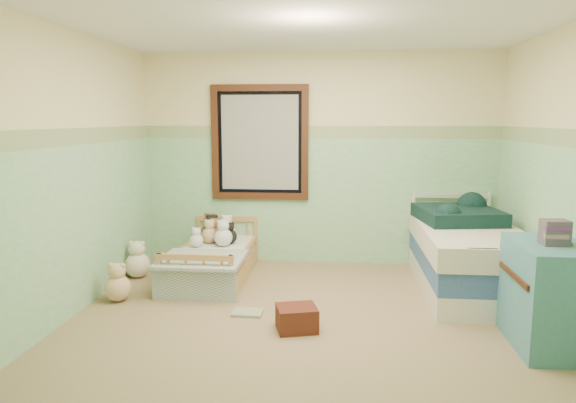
# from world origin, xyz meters

# --- Properties ---
(floor) EXTENTS (4.20, 3.60, 0.02)m
(floor) POSITION_xyz_m (0.00, 0.00, -0.01)
(floor) COLOR olive
(floor) RESTS_ON ground
(ceiling) EXTENTS (4.20, 3.60, 0.02)m
(ceiling) POSITION_xyz_m (0.00, 0.00, 2.51)
(ceiling) COLOR white
(ceiling) RESTS_ON wall_back
(wall_back) EXTENTS (4.20, 0.04, 2.50)m
(wall_back) POSITION_xyz_m (0.00, 1.80, 1.25)
(wall_back) COLOR beige
(wall_back) RESTS_ON floor
(wall_front) EXTENTS (4.20, 0.04, 2.50)m
(wall_front) POSITION_xyz_m (0.00, -1.80, 1.25)
(wall_front) COLOR beige
(wall_front) RESTS_ON floor
(wall_left) EXTENTS (0.04, 3.60, 2.50)m
(wall_left) POSITION_xyz_m (-2.10, 0.00, 1.25)
(wall_left) COLOR beige
(wall_left) RESTS_ON floor
(wall_right) EXTENTS (0.04, 3.60, 2.50)m
(wall_right) POSITION_xyz_m (2.10, 0.00, 1.25)
(wall_right) COLOR beige
(wall_right) RESTS_ON floor
(wainscot_mint) EXTENTS (4.20, 0.01, 1.50)m
(wainscot_mint) POSITION_xyz_m (0.00, 1.79, 0.75)
(wainscot_mint) COLOR #75B37D
(wainscot_mint) RESTS_ON floor
(border_strip) EXTENTS (4.20, 0.01, 0.15)m
(border_strip) POSITION_xyz_m (0.00, 1.79, 1.57)
(border_strip) COLOR #457947
(border_strip) RESTS_ON wall_back
(window_frame) EXTENTS (1.16, 0.06, 1.36)m
(window_frame) POSITION_xyz_m (-0.70, 1.76, 1.45)
(window_frame) COLOR #3F1C0D
(window_frame) RESTS_ON wall_back
(window_blinds) EXTENTS (0.92, 0.01, 1.12)m
(window_blinds) POSITION_xyz_m (-0.70, 1.77, 1.45)
(window_blinds) COLOR #B0B0A8
(window_blinds) RESTS_ON window_frame
(toddler_bed_frame) EXTENTS (0.76, 1.53, 0.20)m
(toddler_bed_frame) POSITION_xyz_m (-1.12, 1.05, 0.10)
(toddler_bed_frame) COLOR #9D643A
(toddler_bed_frame) RESTS_ON floor
(toddler_mattress) EXTENTS (0.70, 1.46, 0.12)m
(toddler_mattress) POSITION_xyz_m (-1.12, 1.05, 0.26)
(toddler_mattress) COLOR silver
(toddler_mattress) RESTS_ON toddler_bed_frame
(patchwork_quilt) EXTENTS (0.83, 0.76, 0.03)m
(patchwork_quilt) POSITION_xyz_m (-1.12, 0.58, 0.33)
(patchwork_quilt) COLOR #5E84AD
(patchwork_quilt) RESTS_ON toddler_mattress
(plush_bed_brown) EXTENTS (0.21, 0.21, 0.21)m
(plush_bed_brown) POSITION_xyz_m (-1.27, 1.55, 0.42)
(plush_bed_brown) COLOR brown
(plush_bed_brown) RESTS_ON toddler_mattress
(plush_bed_white) EXTENTS (0.20, 0.20, 0.20)m
(plush_bed_white) POSITION_xyz_m (-1.07, 1.55, 0.42)
(plush_bed_white) COLOR silver
(plush_bed_white) RESTS_ON toddler_mattress
(plush_bed_tan) EXTENTS (0.19, 0.19, 0.19)m
(plush_bed_tan) POSITION_xyz_m (-1.22, 1.33, 0.41)
(plush_bed_tan) COLOR #E0B385
(plush_bed_tan) RESTS_ON toddler_mattress
(plush_bed_dark) EXTENTS (0.17, 0.17, 0.17)m
(plush_bed_dark) POSITION_xyz_m (-0.99, 1.33, 0.40)
(plush_bed_dark) COLOR black
(plush_bed_dark) RESTS_ON toddler_mattress
(plush_floor_cream) EXTENTS (0.28, 0.28, 0.28)m
(plush_floor_cream) POSITION_xyz_m (-1.95, 0.97, 0.14)
(plush_floor_cream) COLOR #EDE4C4
(plush_floor_cream) RESTS_ON floor
(plush_floor_tan) EXTENTS (0.25, 0.25, 0.25)m
(plush_floor_tan) POSITION_xyz_m (-1.85, 0.21, 0.13)
(plush_floor_tan) COLOR #E0B385
(plush_floor_tan) RESTS_ON floor
(twin_bed_frame) EXTENTS (0.91, 1.83, 0.22)m
(twin_bed_frame) POSITION_xyz_m (1.55, 0.85, 0.11)
(twin_bed_frame) COLOR silver
(twin_bed_frame) RESTS_ON floor
(twin_boxspring) EXTENTS (0.91, 1.83, 0.22)m
(twin_boxspring) POSITION_xyz_m (1.55, 0.85, 0.33)
(twin_boxspring) COLOR navy
(twin_boxspring) RESTS_ON twin_bed_frame
(twin_mattress) EXTENTS (0.95, 1.86, 0.22)m
(twin_mattress) POSITION_xyz_m (1.55, 0.85, 0.55)
(twin_mattress) COLOR beige
(twin_mattress) RESTS_ON twin_boxspring
(teal_blanket) EXTENTS (0.89, 0.93, 0.14)m
(teal_blanket) POSITION_xyz_m (1.50, 1.15, 0.73)
(teal_blanket) COLOR black
(teal_blanket) RESTS_ON twin_mattress
(dresser) EXTENTS (0.50, 0.81, 0.81)m
(dresser) POSITION_xyz_m (1.84, -0.45, 0.40)
(dresser) COLOR teal
(dresser) RESTS_ON floor
(book_stack) EXTENTS (0.19, 0.15, 0.19)m
(book_stack) POSITION_xyz_m (1.84, -0.48, 0.90)
(book_stack) COLOR brown
(book_stack) RESTS_ON dresser
(red_pillow) EXTENTS (0.38, 0.35, 0.20)m
(red_pillow) POSITION_xyz_m (-0.09, -0.33, 0.10)
(red_pillow) COLOR maroon
(red_pillow) RESTS_ON floor
(floor_book) EXTENTS (0.27, 0.21, 0.02)m
(floor_book) POSITION_xyz_m (-0.55, -0.01, 0.01)
(floor_book) COLOR yellow
(floor_book) RESTS_ON floor
(extra_plush_0) EXTENTS (0.15, 0.15, 0.15)m
(extra_plush_0) POSITION_xyz_m (-1.33, 1.13, 0.39)
(extra_plush_0) COLOR silver
(extra_plush_0) RESTS_ON toddler_mattress
(extra_plush_1) EXTENTS (0.20, 0.20, 0.20)m
(extra_plush_1) POSITION_xyz_m (-1.03, 1.20, 0.42)
(extra_plush_1) COLOR silver
(extra_plush_1) RESTS_ON toddler_mattress
(extra_plush_2) EXTENTS (0.19, 0.19, 0.19)m
(extra_plush_2) POSITION_xyz_m (-1.16, 1.37, 0.41)
(extra_plush_2) COLOR brown
(extra_plush_2) RESTS_ON toddler_mattress
(extra_plush_3) EXTENTS (0.17, 0.17, 0.17)m
(extra_plush_3) POSITION_xyz_m (-1.09, 1.48, 0.40)
(extra_plush_3) COLOR silver
(extra_plush_3) RESTS_ON toddler_mattress
(extra_plush_4) EXTENTS (0.21, 0.21, 0.21)m
(extra_plush_4) POSITION_xyz_m (-1.22, 1.46, 0.42)
(extra_plush_4) COLOR black
(extra_plush_4) RESTS_ON toddler_mattress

